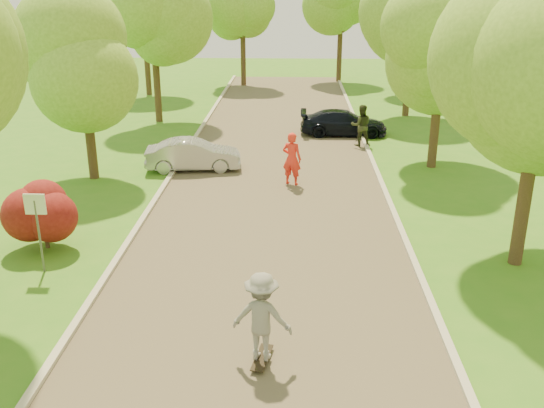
# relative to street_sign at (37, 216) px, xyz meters

# --- Properties ---
(ground) EXTENTS (100.00, 100.00, 0.00)m
(ground) POSITION_rel_street_sign_xyz_m (5.80, -4.00, -1.56)
(ground) COLOR #37771C
(ground) RESTS_ON ground
(road) EXTENTS (8.00, 60.00, 0.01)m
(road) POSITION_rel_street_sign_xyz_m (5.80, 4.00, -1.56)
(road) COLOR #4C4438
(road) RESTS_ON ground
(curb_left) EXTENTS (0.18, 60.00, 0.12)m
(curb_left) POSITION_rel_street_sign_xyz_m (1.75, 4.00, -1.50)
(curb_left) COLOR #B2AD9E
(curb_left) RESTS_ON ground
(curb_right) EXTENTS (0.18, 60.00, 0.12)m
(curb_right) POSITION_rel_street_sign_xyz_m (9.85, 4.00, -1.50)
(curb_right) COLOR #B2AD9E
(curb_right) RESTS_ON ground
(street_sign) EXTENTS (0.55, 0.06, 2.17)m
(street_sign) POSITION_rel_street_sign_xyz_m (0.00, 0.00, 0.00)
(street_sign) COLOR #59595E
(street_sign) RESTS_ON ground
(red_shrub) EXTENTS (1.70, 1.70, 1.95)m
(red_shrub) POSITION_rel_street_sign_xyz_m (-0.50, 1.50, -0.47)
(red_shrub) COLOR #382619
(red_shrub) RESTS_ON ground
(tree_l_midb) EXTENTS (4.30, 4.20, 6.62)m
(tree_l_midb) POSITION_rel_street_sign_xyz_m (-1.01, 8.00, 3.02)
(tree_l_midb) COLOR #382619
(tree_l_midb) RESTS_ON ground
(tree_l_far) EXTENTS (4.92, 4.80, 7.79)m
(tree_l_far) POSITION_rel_street_sign_xyz_m (-0.59, 18.00, 3.90)
(tree_l_far) COLOR #382619
(tree_l_far) RESTS_ON ground
(tree_r_midb) EXTENTS (4.51, 4.40, 7.01)m
(tree_r_midb) POSITION_rel_street_sign_xyz_m (12.40, 10.00, 3.32)
(tree_r_midb) COLOR #382619
(tree_r_midb) RESTS_ON ground
(tree_r_far) EXTENTS (5.33, 5.20, 8.34)m
(tree_r_far) POSITION_rel_street_sign_xyz_m (13.03, 20.00, 4.27)
(tree_r_far) COLOR #382619
(tree_r_far) RESTS_ON ground
(tree_bg_a) EXTENTS (5.12, 5.00, 7.72)m
(tree_bg_a) POSITION_rel_street_sign_xyz_m (-2.98, 26.00, 3.75)
(tree_bg_a) COLOR #382619
(tree_bg_a) RESTS_ON ground
(tree_bg_b) EXTENTS (5.12, 5.00, 7.95)m
(tree_bg_b) POSITION_rel_street_sign_xyz_m (14.02, 28.00, 3.97)
(tree_bg_b) COLOR #382619
(tree_bg_b) RESTS_ON ground
(tree_bg_c) EXTENTS (4.92, 4.80, 7.33)m
(tree_bg_c) POSITION_rel_street_sign_xyz_m (3.01, 30.00, 3.46)
(tree_bg_c) COLOR #382619
(tree_bg_c) RESTS_ON ground
(tree_bg_d) EXTENTS (5.12, 5.00, 7.72)m
(tree_bg_d) POSITION_rel_street_sign_xyz_m (10.02, 32.00, 3.75)
(tree_bg_d) COLOR #382619
(tree_bg_d) RESTS_ON ground
(silver_sedan) EXTENTS (3.91, 1.73, 1.25)m
(silver_sedan) POSITION_rel_street_sign_xyz_m (2.50, 9.21, -0.94)
(silver_sedan) COLOR #9FA0A4
(silver_sedan) RESTS_ON ground
(dark_sedan) EXTENTS (4.26, 1.77, 1.23)m
(dark_sedan) POSITION_rel_street_sign_xyz_m (8.95, 15.29, -0.95)
(dark_sedan) COLOR black
(dark_sedan) RESTS_ON ground
(longboard) EXTENTS (0.43, 0.99, 0.11)m
(longboard) POSITION_rel_street_sign_xyz_m (5.97, -3.81, -1.46)
(longboard) COLOR black
(longboard) RESTS_ON ground
(skateboarder) EXTENTS (1.31, 0.90, 1.86)m
(skateboarder) POSITION_rel_street_sign_xyz_m (5.97, -3.81, -0.51)
(skateboarder) COLOR gray
(skateboarder) RESTS_ON longboard
(person_striped) EXTENTS (0.85, 0.71, 2.00)m
(person_striped) POSITION_rel_street_sign_xyz_m (6.47, 7.49, -0.56)
(person_striped) COLOR red
(person_striped) RESTS_ON ground
(person_olive) EXTENTS (0.97, 0.78, 1.91)m
(person_olive) POSITION_rel_street_sign_xyz_m (9.60, 13.25, -0.61)
(person_olive) COLOR #2B301D
(person_olive) RESTS_ON ground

